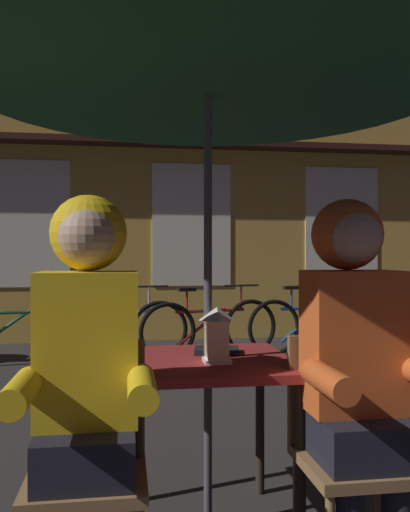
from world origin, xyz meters
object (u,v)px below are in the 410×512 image
chair_right (349,440)px  bicycle_second (15,330)px  patio_umbrella (208,53)px  lantern (217,333)px  bicycle_fifth (313,324)px  bicycle_third (114,330)px  person_left_hooded (87,356)px  chair_left (88,455)px  bicycle_furthest (394,323)px  cafe_table (208,382)px  book (217,351)px  bicycle_fourth (210,328)px  person_right_hooded (355,348)px

chair_right → bicycle_second: (-2.06, 4.23, -0.14)m
chair_right → patio_umbrella: bearing=142.5°
lantern → bicycle_fifth: size_ratio=0.14×
patio_umbrella → lantern: size_ratio=10.00×
bicycle_third → person_left_hooded: bearing=-89.9°
chair_left → bicycle_furthest: chair_left is taller
cafe_table → lantern: size_ratio=3.20×
bicycle_furthest → book: bicycle_furthest is taller
person_left_hooded → bicycle_furthest: 5.42m
patio_umbrella → person_left_hooded: bearing=-138.4°
patio_umbrella → person_left_hooded: size_ratio=1.65×
cafe_table → lantern: bearing=-74.2°
chair_right → bicycle_fourth: size_ratio=0.53×
lantern → bicycle_furthest: bearing=53.7°
patio_umbrella → bicycle_furthest: patio_umbrella is taller
chair_right → bicycle_furthest: size_ratio=0.52×
person_left_hooded → bicycle_fourth: bearing=75.4°
patio_umbrella → bicycle_fifth: 4.60m
chair_left → bicycle_third: (-0.00, 4.10, -0.14)m
bicycle_fourth → person_left_hooded: bearing=-104.6°
lantern → bicycle_fourth: (0.57, 3.80, -0.51)m
chair_right → bicycle_third: chair_right is taller
bicycle_third → bicycle_fifth: bearing=2.7°
cafe_table → chair_right: chair_right is taller
chair_left → bicycle_fourth: 4.23m
cafe_table → bicycle_third: bearing=97.4°
patio_umbrella → chair_right: (0.48, -0.37, -1.57)m
chair_left → bicycle_second: size_ratio=0.52×
chair_left → person_right_hooded: (0.96, -0.06, 0.36)m
person_right_hooded → bicycle_fourth: bearing=88.4°
bicycle_third → lantern: bearing=-82.4°
cafe_table → bicycle_third: 3.77m
patio_umbrella → chair_right: size_ratio=2.66×
bicycle_third → book: 3.67m
bicycle_fifth → person_left_hooded: bearing=-118.8°
person_right_hooded → book: bearing=127.8°
bicycle_third → patio_umbrella: bearing=-82.6°
person_left_hooded → chair_left: bearing=90.0°
person_left_hooded → book: (0.54, 0.54, -0.09)m
person_left_hooded → bicycle_second: bearing=104.3°
person_right_hooded → bicycle_fourth: 4.17m
book → chair_left: bearing=-127.6°
bicycle_fourth → cafe_table: bearing=-99.1°
bicycle_fifth → bicycle_second: bearing=179.6°
cafe_table → bicycle_fifth: size_ratio=0.44×
lantern → bicycle_furthest: lantern is taller
patio_umbrella → chair_left: bearing=-142.5°
patio_umbrella → bicycle_second: bearing=112.2°
lantern → person_left_hooded: (-0.50, -0.34, -0.01)m
person_left_hooded → bicycle_second: (-1.10, 4.29, -0.50)m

